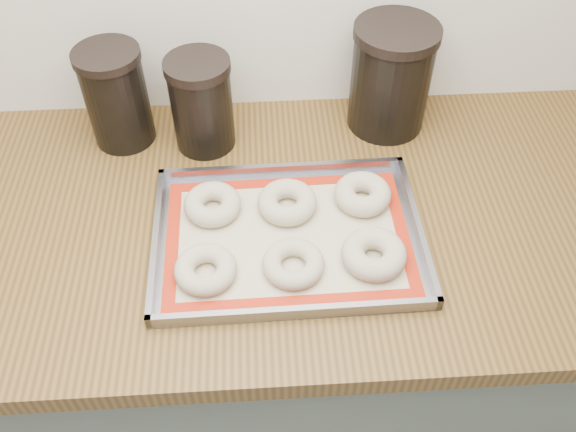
{
  "coord_description": "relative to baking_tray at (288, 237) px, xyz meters",
  "views": [
    {
      "loc": [
        -0.07,
        0.93,
        1.71
      ],
      "look_at": [
        -0.03,
        1.61,
        0.96
      ],
      "focal_mm": 38.0,
      "sensor_mm": 36.0,
      "label": 1
    }
  ],
  "objects": [
    {
      "name": "canister_right",
      "position": [
        0.22,
        0.31,
        0.1
      ],
      "size": [
        0.16,
        0.16,
        0.22
      ],
      "color": "black",
      "rests_on": "countertop"
    },
    {
      "name": "bagel_front_left",
      "position": [
        -0.14,
        -0.07,
        0.01
      ],
      "size": [
        0.11,
        0.11,
        0.03
      ],
      "primitive_type": "torus",
      "rotation": [
        0.0,
        0.0,
        0.03
      ],
      "color": "#C0B295",
      "rests_on": "baking_mat"
    },
    {
      "name": "baking_tray",
      "position": [
        0.0,
        0.0,
        0.0
      ],
      "size": [
        0.46,
        0.34,
        0.03
      ],
      "rotation": [
        0.0,
        0.0,
        0.01
      ],
      "color": "gray",
      "rests_on": "countertop"
    },
    {
      "name": "bagel_front_right",
      "position": [
        0.14,
        -0.06,
        0.02
      ],
      "size": [
        0.13,
        0.13,
        0.04
      ],
      "primitive_type": "torus",
      "rotation": [
        0.0,
        0.0,
        -0.27
      ],
      "color": "#C0B295",
      "rests_on": "baking_mat"
    },
    {
      "name": "canister_mid",
      "position": [
        -0.15,
        0.27,
        0.09
      ],
      "size": [
        0.12,
        0.12,
        0.19
      ],
      "color": "black",
      "rests_on": "countertop"
    },
    {
      "name": "bagel_back_right",
      "position": [
        0.14,
        0.08,
        0.02
      ],
      "size": [
        0.11,
        0.11,
        0.04
      ],
      "primitive_type": "torus",
      "rotation": [
        0.0,
        0.0,
        0.04
      ],
      "color": "#C0B295",
      "rests_on": "baking_mat"
    },
    {
      "name": "cabinet",
      "position": [
        0.03,
        0.07,
        -0.48
      ],
      "size": [
        3.0,
        0.65,
        0.86
      ],
      "primitive_type": "cube",
      "color": "#5A675A",
      "rests_on": "floor"
    },
    {
      "name": "bagel_back_left",
      "position": [
        -0.13,
        0.07,
        0.02
      ],
      "size": [
        0.12,
        0.12,
        0.04
      ],
      "primitive_type": "torus",
      "rotation": [
        0.0,
        0.0,
        0.25
      ],
      "color": "#C0B295",
      "rests_on": "baking_mat"
    },
    {
      "name": "bagel_front_mid",
      "position": [
        0.0,
        -0.07,
        0.01
      ],
      "size": [
        0.13,
        0.13,
        0.03
      ],
      "primitive_type": "torus",
      "rotation": [
        0.0,
        0.0,
        0.33
      ],
      "color": "#C0B295",
      "rests_on": "baking_mat"
    },
    {
      "name": "countertop",
      "position": [
        0.03,
        0.07,
        -0.03
      ],
      "size": [
        3.06,
        0.68,
        0.04
      ],
      "primitive_type": "cube",
      "color": "brown",
      "rests_on": "cabinet"
    },
    {
      "name": "bagel_back_mid",
      "position": [
        0.0,
        0.07,
        0.02
      ],
      "size": [
        0.12,
        0.12,
        0.04
      ],
      "primitive_type": "torus",
      "rotation": [
        0.0,
        0.0,
        -0.13
      ],
      "color": "#C0B295",
      "rests_on": "baking_mat"
    },
    {
      "name": "canister_left",
      "position": [
        -0.31,
        0.29,
        0.09
      ],
      "size": [
        0.12,
        0.12,
        0.2
      ],
      "color": "black",
      "rests_on": "countertop"
    },
    {
      "name": "baking_mat",
      "position": [
        -0.0,
        0.0,
        -0.0
      ],
      "size": [
        0.42,
        0.3,
        0.0
      ],
      "rotation": [
        0.0,
        0.0,
        0.01
      ],
      "color": "#C6B793",
      "rests_on": "baking_tray"
    }
  ]
}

